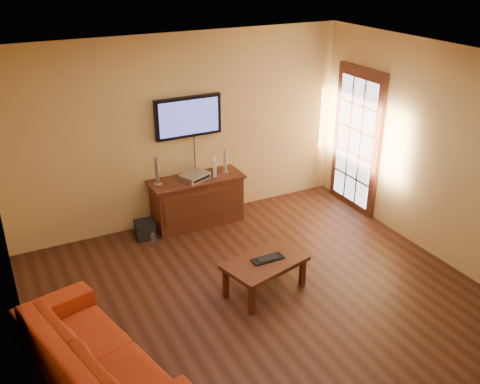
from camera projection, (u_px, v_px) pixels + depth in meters
ground_plane at (269, 307)px, 6.03m from camera, size 5.00×5.00×0.00m
room_walls at (244, 150)px, 5.83m from camera, size 5.00×5.00×5.00m
french_door at (356, 142)px, 7.98m from camera, size 0.07×1.02×2.22m
media_console at (197, 201)px, 7.72m from camera, size 1.35×0.52×0.72m
television at (188, 117)px, 7.39m from camera, size 0.97×0.08×0.57m
coffee_table at (265, 265)px, 6.17m from camera, size 1.05×0.77×0.42m
sofa at (95, 347)px, 4.84m from camera, size 1.10×2.18×0.82m
speaker_left at (157, 172)px, 7.29m from camera, size 0.11×0.11×0.41m
speaker_right at (225, 162)px, 7.72m from camera, size 0.09×0.09×0.33m
av_receiver at (195, 176)px, 7.52m from camera, size 0.46×0.40×0.09m
game_console at (215, 167)px, 7.63m from camera, size 0.11×0.18×0.24m
subwoofer at (145, 230)px, 7.42m from camera, size 0.27×0.27×0.25m
bottle at (153, 240)px, 7.23m from camera, size 0.07×0.07×0.20m
keyboard at (268, 259)px, 6.17m from camera, size 0.39×0.15×0.02m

